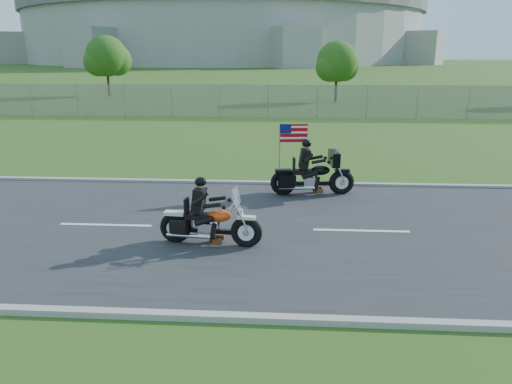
{
  "coord_description": "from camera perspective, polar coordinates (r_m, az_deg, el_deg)",
  "views": [
    {
      "loc": [
        2.29,
        -10.89,
        4.04
      ],
      "look_at": [
        1.58,
        0.0,
        0.92
      ],
      "focal_mm": 35.0,
      "sensor_mm": 36.0,
      "label": 1
    }
  ],
  "objects": [
    {
      "name": "ground",
      "position": [
        11.84,
        -7.65,
        -4.16
      ],
      "size": [
        420.0,
        420.0,
        0.0
      ],
      "primitive_type": "plane",
      "color": "#375119",
      "rests_on": "ground"
    },
    {
      "name": "road",
      "position": [
        11.83,
        -7.65,
        -4.06
      ],
      "size": [
        120.0,
        8.0,
        0.04
      ],
      "primitive_type": "cube",
      "color": "#28282B",
      "rests_on": "ground"
    },
    {
      "name": "curb_north",
      "position": [
        15.63,
        -4.79,
        1.11
      ],
      "size": [
        120.0,
        0.18,
        0.12
      ],
      "primitive_type": "cube",
      "color": "#9E9B93",
      "rests_on": "ground"
    },
    {
      "name": "curb_south",
      "position": [
        8.24,
        -13.25,
        -13.48
      ],
      "size": [
        120.0,
        0.18,
        0.12
      ],
      "primitive_type": "cube",
      "color": "#9E9B93",
      "rests_on": "ground"
    },
    {
      "name": "fence",
      "position": [
        31.88,
        -9.63,
        10.27
      ],
      "size": [
        60.0,
        0.03,
        2.0
      ],
      "primitive_type": "cube",
      "color": "gray",
      "rests_on": "ground"
    },
    {
      "name": "stadium",
      "position": [
        182.62,
        -3.45,
        19.56
      ],
      "size": [
        140.4,
        140.4,
        29.2
      ],
      "color": "#A3A099",
      "rests_on": "ground"
    },
    {
      "name": "tree_fence_near",
      "position": [
        41.11,
        9.29,
        14.27
      ],
      "size": [
        3.52,
        3.28,
        4.75
      ],
      "color": "#382316",
      "rests_on": "ground"
    },
    {
      "name": "tree_fence_mid",
      "position": [
        47.78,
        -16.65,
        14.44
      ],
      "size": [
        3.96,
        3.69,
        5.3
      ],
      "color": "#382316",
      "rests_on": "ground"
    },
    {
      "name": "motorcycle_lead",
      "position": [
        10.64,
        -5.45,
        -3.66
      ],
      "size": [
        2.25,
        0.69,
        1.51
      ],
      "rotation": [
        0.0,
        0.0,
        -0.11
      ],
      "color": "black",
      "rests_on": "ground"
    },
    {
      "name": "motorcycle_follow",
      "position": [
        14.34,
        6.45,
        1.79
      ],
      "size": [
        2.42,
        0.84,
        2.02
      ],
      "rotation": [
        0.0,
        0.0,
        0.1
      ],
      "color": "black",
      "rests_on": "ground"
    }
  ]
}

